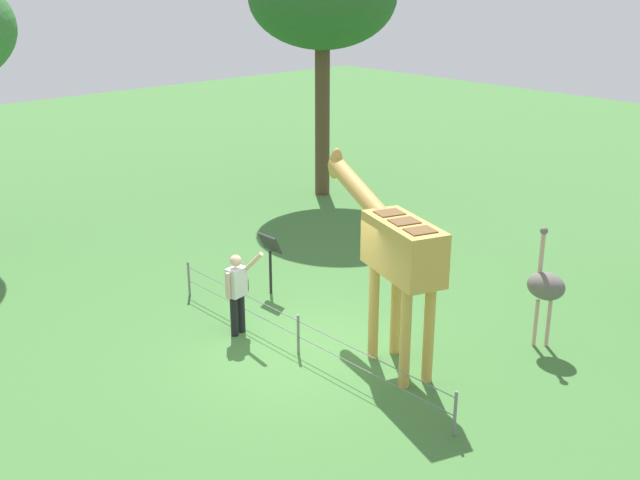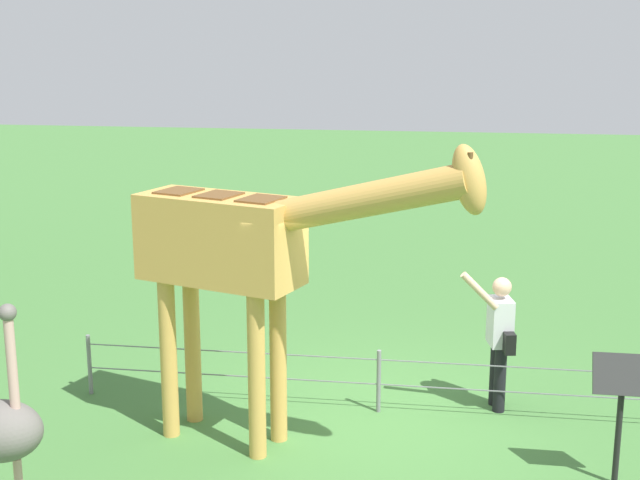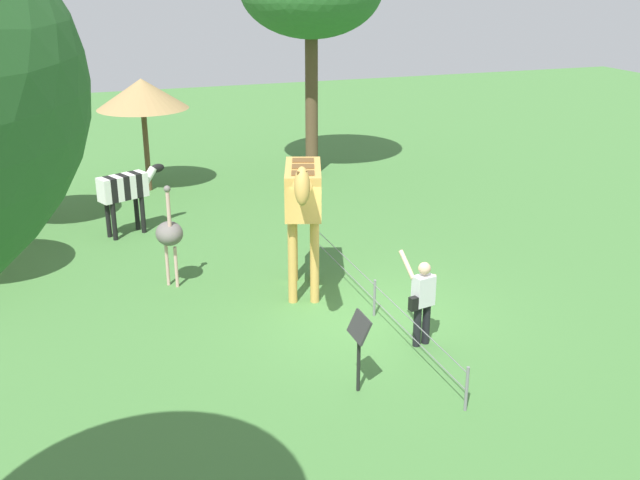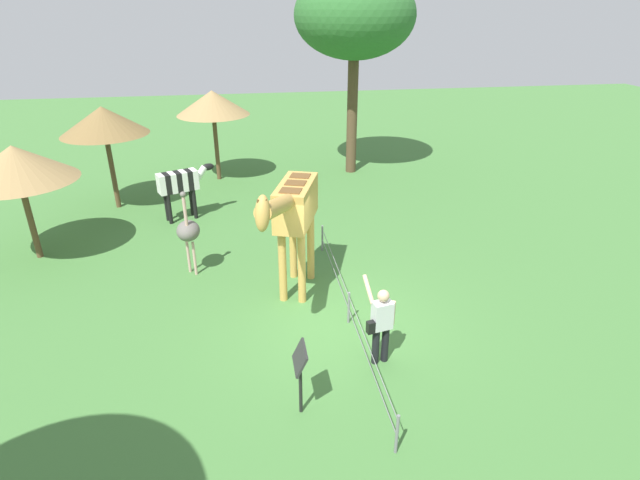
% 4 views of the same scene
% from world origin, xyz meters
% --- Properties ---
extents(ground_plane, '(60.00, 60.00, 0.00)m').
position_xyz_m(ground_plane, '(0.00, 0.00, 0.00)').
color(ground_plane, '#427538').
extents(giraffe, '(3.66, 1.63, 3.37)m').
position_xyz_m(giraffe, '(-1.30, -0.82, 2.12)').
color(giraffe, gold).
rests_on(giraffe, ground_plane).
extents(visitor, '(0.65, 0.57, 1.70)m').
position_xyz_m(visitor, '(1.35, 0.50, 0.90)').
color(visitor, black).
rests_on(visitor, ground_plane).
extents(ostrich, '(0.70, 0.56, 2.25)m').
position_xyz_m(ostrich, '(-2.75, -3.27, 1.18)').
color(ostrich, '#CC9E93').
rests_on(ostrich, ground_plane).
extents(info_sign, '(0.56, 0.21, 1.32)m').
position_xyz_m(info_sign, '(2.42, -1.14, 0.95)').
color(info_sign, black).
rests_on(info_sign, ground_plane).
extents(wire_fence, '(7.05, 0.05, 0.75)m').
position_xyz_m(wire_fence, '(0.00, 0.19, 0.40)').
color(wire_fence, slate).
rests_on(wire_fence, ground_plane).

